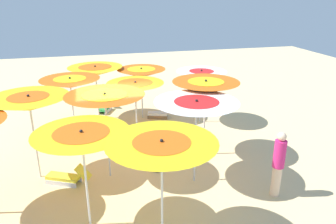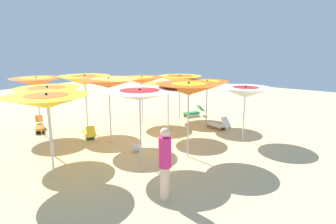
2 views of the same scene
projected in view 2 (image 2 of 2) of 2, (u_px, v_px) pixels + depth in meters
ground at (137, 140)px, 11.19m from camera, size 36.64×36.64×0.04m
beach_umbrella_0 at (245, 92)px, 10.68m from camera, size 1.97×1.97×2.17m
beach_umbrella_1 at (207, 85)px, 12.73m from camera, size 1.95×1.95×2.15m
beach_umbrella_2 at (180, 79)px, 14.07m from camera, size 2.17×2.17×2.25m
beach_umbrella_3 at (189, 89)px, 8.97m from camera, size 2.06×2.06×2.52m
beach_umbrella_4 at (168, 88)px, 11.34m from camera, size 1.93×1.93×2.21m
beach_umbrella_5 at (142, 80)px, 13.18m from camera, size 2.03×2.03×2.28m
beach_umbrella_6 at (140, 95)px, 8.32m from camera, size 2.22×2.22×2.42m
beach_umbrella_7 at (109, 83)px, 10.27m from camera, size 2.14×2.14×2.53m
beach_umbrella_8 at (85, 80)px, 11.77m from camera, size 2.11×2.11×2.49m
beach_umbrella_9 at (47, 101)px, 7.50m from camera, size 2.19×2.19×2.41m
beach_umbrella_10 at (48, 94)px, 9.08m from camera, size 2.02×2.02×2.39m
beach_umbrella_11 at (36, 82)px, 11.41m from camera, size 2.01×2.01×2.44m
lounger_0 at (89, 133)px, 11.35m from camera, size 0.87×1.29×0.60m
lounger_1 at (40, 126)px, 12.34m from camera, size 0.93×1.33×0.61m
lounger_2 at (193, 113)px, 14.90m from camera, size 1.19×0.81×0.57m
lounger_3 at (218, 125)px, 12.55m from camera, size 0.66×1.19×0.64m
beachgoer_0 at (165, 163)px, 6.61m from camera, size 0.30×0.30×1.80m
beach_ball at (136, 148)px, 9.88m from camera, size 0.28×0.28×0.28m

